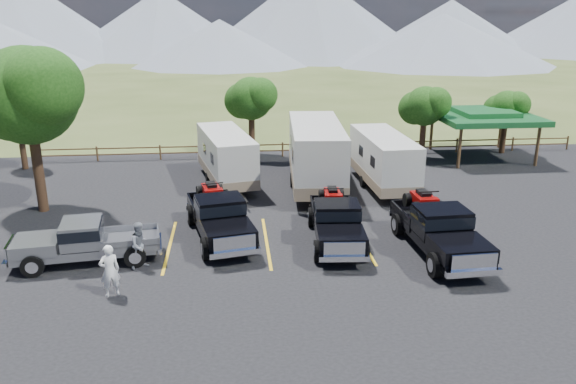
{
  "coord_description": "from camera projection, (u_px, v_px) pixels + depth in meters",
  "views": [
    {
      "loc": [
        -3.28,
        -17.68,
        9.22
      ],
      "look_at": [
        -0.91,
        5.9,
        1.6
      ],
      "focal_mm": 35.0,
      "sensor_mm": 36.0,
      "label": 1
    }
  ],
  "objects": [
    {
      "name": "ground",
      "position": [
        330.0,
        285.0,
        19.88
      ],
      "size": [
        320.0,
        320.0,
        0.0
      ],
      "primitive_type": "plane",
      "color": "#3B4C20",
      "rests_on": "ground"
    },
    {
      "name": "stall_lines",
      "position": [
        314.0,
        240.0,
        23.66
      ],
      "size": [
        12.12,
        5.5,
        0.01
      ],
      "color": "gold",
      "rests_on": "asphalt_lot"
    },
    {
      "name": "rig_center",
      "position": [
        336.0,
        220.0,
        23.31
      ],
      "size": [
        2.43,
        6.01,
        1.97
      ],
      "rotation": [
        0.0,
        0.0,
        -0.08
      ],
      "color": "black",
      "rests_on": "asphalt_lot"
    },
    {
      "name": "pavilion",
      "position": [
        484.0,
        116.0,
        36.37
      ],
      "size": [
        6.2,
        6.2,
        3.22
      ],
      "color": "brown",
      "rests_on": "ground"
    },
    {
      "name": "asphalt_lot",
      "position": [
        317.0,
        250.0,
        22.72
      ],
      "size": [
        44.0,
        34.0,
        0.04
      ],
      "primitive_type": "cube",
      "color": "black",
      "rests_on": "ground"
    },
    {
      "name": "person_b",
      "position": [
        141.0,
        245.0,
        20.91
      ],
      "size": [
        1.1,
        1.05,
        1.79
      ],
      "primitive_type": "imported",
      "rotation": [
        0.0,
        0.0,
        0.59
      ],
      "color": "gray",
      "rests_on": "asphalt_lot"
    },
    {
      "name": "trailer_left",
      "position": [
        226.0,
        157.0,
        31.06
      ],
      "size": [
        3.47,
        8.34,
        2.89
      ],
      "rotation": [
        0.0,
        0.0,
        0.2
      ],
      "color": "silver",
      "rests_on": "asphalt_lot"
    },
    {
      "name": "tree_north",
      "position": [
        251.0,
        99.0,
        36.53
      ],
      "size": [
        3.46,
        3.24,
        5.25
      ],
      "color": "#301E12",
      "rests_on": "ground"
    },
    {
      "name": "trailer_center",
      "position": [
        316.0,
        155.0,
        30.13
      ],
      "size": [
        3.24,
        10.21,
        3.53
      ],
      "rotation": [
        0.0,
        0.0,
        -0.07
      ],
      "color": "silver",
      "rests_on": "asphalt_lot"
    },
    {
      "name": "person_a",
      "position": [
        110.0,
        271.0,
        18.78
      ],
      "size": [
        0.8,
        0.67,
        1.85
      ],
      "primitive_type": "imported",
      "rotation": [
        0.0,
        0.0,
        3.55
      ],
      "color": "white",
      "rests_on": "asphalt_lot"
    },
    {
      "name": "tree_ne_b",
      "position": [
        506.0,
        108.0,
        37.42
      ],
      "size": [
        2.77,
        2.59,
        4.27
      ],
      "color": "#301E12",
      "rests_on": "ground"
    },
    {
      "name": "rail_fence",
      "position": [
        312.0,
        147.0,
        37.41
      ],
      "size": [
        36.12,
        0.12,
        1.0
      ],
      "color": "brown",
      "rests_on": "ground"
    },
    {
      "name": "tree_nw_small",
      "position": [
        19.0,
        125.0,
        33.61
      ],
      "size": [
        2.59,
        2.43,
        3.85
      ],
      "color": "#301E12",
      "rests_on": "ground"
    },
    {
      "name": "mountain_range",
      "position": [
        208.0,
        19.0,
        117.12
      ],
      "size": [
        209.0,
        71.0,
        20.0
      ],
      "color": "gray",
      "rests_on": "ground"
    },
    {
      "name": "rig_left",
      "position": [
        219.0,
        215.0,
        23.71
      ],
      "size": [
        3.18,
        6.46,
        2.07
      ],
      "rotation": [
        0.0,
        0.0,
        0.2
      ],
      "color": "black",
      "rests_on": "asphalt_lot"
    },
    {
      "name": "trailer_right",
      "position": [
        383.0,
        161.0,
        30.29
      ],
      "size": [
        2.35,
        8.38,
        2.91
      ],
      "rotation": [
        0.0,
        0.0,
        0.03
      ],
      "color": "silver",
      "rests_on": "asphalt_lot"
    },
    {
      "name": "pickup_silver",
      "position": [
        87.0,
        241.0,
        21.34
      ],
      "size": [
        5.8,
        2.54,
        1.68
      ],
      "rotation": [
        0.0,
        0.0,
        -1.44
      ],
      "color": "slate",
      "rests_on": "asphalt_lot"
    },
    {
      "name": "tree_big_nw",
      "position": [
        27.0,
        95.0,
        25.52
      ],
      "size": [
        5.54,
        5.18,
        7.84
      ],
      "color": "#301E12",
      "rests_on": "ground"
    },
    {
      "name": "rig_right",
      "position": [
        438.0,
        227.0,
        22.27
      ],
      "size": [
        2.46,
        6.48,
        2.14
      ],
      "rotation": [
        0.0,
        0.0,
        0.04
      ],
      "color": "black",
      "rests_on": "asphalt_lot"
    },
    {
      "name": "tree_ne_a",
      "position": [
        424.0,
        106.0,
        35.79
      ],
      "size": [
        3.11,
        2.92,
        4.76
      ],
      "color": "#301E12",
      "rests_on": "ground"
    }
  ]
}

